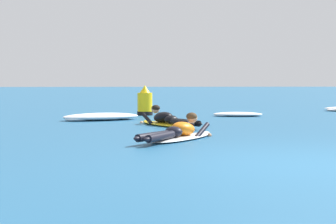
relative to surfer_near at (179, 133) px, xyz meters
The scene contains 6 objects.
ground_plane 7.14m from the surfer_near, 77.40° to the left, with size 120.00×120.00×0.00m, color #235B84.
surfer_near is the anchor object (origin of this frame).
surfer_far 3.06m from the surfer_near, 90.65° to the left, with size 1.47×2.43×0.53m.
whitewater_mid_left 5.32m from the surfer_near, 109.03° to the left, with size 2.33×1.55×0.20m.
whitewater_mid_right 6.73m from the surfer_near, 69.32° to the left, with size 1.58×0.84×0.13m.
channel_marker_buoy 7.03m from the surfer_near, 93.80° to the left, with size 0.49×0.49×0.95m.
Camera 1 is at (-2.46, -7.16, 1.16)m, focal length 58.21 mm.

